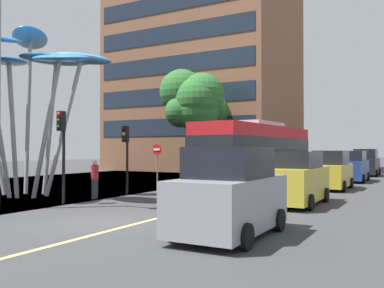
# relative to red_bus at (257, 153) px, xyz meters

# --- Properties ---
(ground) EXTENTS (120.00, 240.00, 0.10)m
(ground) POSITION_rel_red_bus_xyz_m (-1.44, -11.82, -2.08)
(ground) COLOR #38383A
(red_bus) EXTENTS (3.21, 10.61, 3.72)m
(red_bus) POSITION_rel_red_bus_xyz_m (0.00, 0.00, 0.00)
(red_bus) COLOR red
(red_bus) RESTS_ON ground
(leaf_sculpture) EXTENTS (9.60, 8.65, 8.43)m
(leaf_sculpture) POSITION_rel_red_bus_xyz_m (-8.56, -8.50, 4.28)
(leaf_sculpture) COLOR #9EA0A5
(leaf_sculpture) RESTS_ON ground
(traffic_light_kerb_near) EXTENTS (0.28, 0.42, 3.76)m
(traffic_light_kerb_near) POSITION_rel_red_bus_xyz_m (-4.83, -9.50, 0.69)
(traffic_light_kerb_near) COLOR black
(traffic_light_kerb_near) RESTS_ON ground
(traffic_light_kerb_far) EXTENTS (0.28, 0.42, 3.37)m
(traffic_light_kerb_far) POSITION_rel_red_bus_xyz_m (-4.85, -5.31, 0.42)
(traffic_light_kerb_far) COLOR black
(traffic_light_kerb_far) RESTS_ON ground
(traffic_light_island_mid) EXTENTS (0.28, 0.42, 3.34)m
(traffic_light_island_mid) POSITION_rel_red_bus_xyz_m (-4.44, 2.30, 0.40)
(traffic_light_island_mid) COLOR black
(traffic_light_island_mid) RESTS_ON ground
(traffic_light_opposite) EXTENTS (0.28, 0.42, 3.62)m
(traffic_light_opposite) POSITION_rel_red_bus_xyz_m (-4.60, 4.88, 0.59)
(traffic_light_opposite) COLOR black
(traffic_light_opposite) RESTS_ON ground
(car_parked_near) EXTENTS (2.03, 3.96, 2.27)m
(car_parked_near) POSITION_rel_red_bus_xyz_m (3.57, -11.87, -0.98)
(car_parked_near) COLOR gray
(car_parked_near) RESTS_ON ground
(car_parked_mid) EXTENTS (2.09, 4.54, 2.13)m
(car_parked_mid) POSITION_rel_red_bus_xyz_m (3.39, -5.00, -1.02)
(car_parked_mid) COLOR gold
(car_parked_mid) RESTS_ON ground
(car_parked_far) EXTENTS (1.95, 4.24, 2.15)m
(car_parked_far) POSITION_rel_red_bus_xyz_m (3.47, 2.41, -1.03)
(car_parked_far) COLOR gold
(car_parked_far) RESTS_ON ground
(car_side_street) EXTENTS (2.10, 4.57, 2.13)m
(car_side_street) POSITION_rel_red_bus_xyz_m (3.61, 9.02, -1.03)
(car_side_street) COLOR navy
(car_side_street) RESTS_ON ground
(car_far_side) EXTENTS (2.05, 4.44, 2.27)m
(car_far_side) POSITION_rel_red_bus_xyz_m (3.78, 16.48, -0.98)
(car_far_side) COLOR black
(car_far_side) RESTS_ON ground
(street_lamp) EXTENTS (1.68, 0.44, 8.71)m
(street_lamp) POSITION_rel_red_bus_xyz_m (-5.51, -11.66, 3.42)
(street_lamp) COLOR gray
(street_lamp) RESTS_ON ground
(tree_pavement_near) EXTENTS (5.79, 4.21, 9.13)m
(tree_pavement_near) POSITION_rel_red_bus_xyz_m (-8.84, 8.92, 4.35)
(tree_pavement_near) COLOR brown
(tree_pavement_near) RESTS_ON ground
(tree_pavement_far) EXTENTS (3.89, 4.60, 7.25)m
(tree_pavement_far) POSITION_rel_red_bus_xyz_m (-9.03, 13.46, 2.91)
(tree_pavement_far) COLOR brown
(tree_pavement_far) RESTS_ON ground
(pedestrian) EXTENTS (0.34, 0.34, 1.73)m
(pedestrian) POSITION_rel_red_bus_xyz_m (-4.98, -7.39, -1.16)
(pedestrian) COLOR #2D3342
(pedestrian) RESTS_ON ground
(no_entry_sign) EXTENTS (0.60, 0.12, 2.51)m
(no_entry_sign) POSITION_rel_red_bus_xyz_m (-5.09, -2.18, -0.36)
(no_entry_sign) COLOR gray
(no_entry_sign) RESTS_ON ground
(backdrop_building) EXTENTS (18.30, 15.01, 24.46)m
(backdrop_building) POSITION_rel_red_bus_xyz_m (-13.40, 20.36, 10.20)
(backdrop_building) COLOR brown
(backdrop_building) RESTS_ON ground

